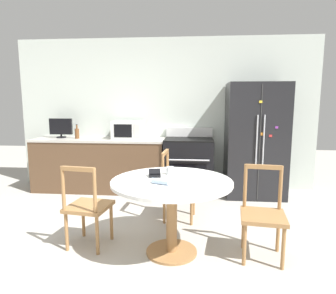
{
  "coord_description": "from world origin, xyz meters",
  "views": [
    {
      "loc": [
        0.54,
        -2.63,
        1.54
      ],
      "look_at": [
        0.19,
        1.15,
        0.95
      ],
      "focal_mm": 32.0,
      "sensor_mm": 36.0,
      "label": 1
    }
  ],
  "objects_px": {
    "refrigerator": "(255,140)",
    "countertop_tv": "(61,127)",
    "microwave": "(128,130)",
    "dining_chair_right": "(263,215)",
    "dining_chair_far": "(177,187)",
    "wallet": "(155,174)",
    "candle_glass": "(170,171)",
    "counter_bottle": "(77,133)",
    "oven_range": "(189,165)",
    "dining_chair_left": "(88,207)"
  },
  "relations": [
    {
      "from": "countertop_tv",
      "to": "oven_range",
      "type": "bearing_deg",
      "value": -2.13
    },
    {
      "from": "counter_bottle",
      "to": "refrigerator",
      "type": "bearing_deg",
      "value": -0.44
    },
    {
      "from": "counter_bottle",
      "to": "wallet",
      "type": "distance_m",
      "value": 2.48
    },
    {
      "from": "candle_glass",
      "to": "wallet",
      "type": "relative_size",
      "value": 0.63
    },
    {
      "from": "oven_range",
      "to": "dining_chair_left",
      "type": "distance_m",
      "value": 2.22
    },
    {
      "from": "counter_bottle",
      "to": "oven_range",
      "type": "bearing_deg",
      "value": 0.15
    },
    {
      "from": "countertop_tv",
      "to": "counter_bottle",
      "type": "height_order",
      "value": "countertop_tv"
    },
    {
      "from": "counter_bottle",
      "to": "dining_chair_far",
      "type": "xyz_separation_m",
      "value": [
        1.78,
        -1.14,
        -0.56
      ]
    },
    {
      "from": "countertop_tv",
      "to": "refrigerator",
      "type": "bearing_deg",
      "value": -1.92
    },
    {
      "from": "oven_range",
      "to": "microwave",
      "type": "bearing_deg",
      "value": 176.08
    },
    {
      "from": "refrigerator",
      "to": "dining_chair_left",
      "type": "height_order",
      "value": "refrigerator"
    },
    {
      "from": "wallet",
      "to": "dining_chair_far",
      "type": "bearing_deg",
      "value": 75.8
    },
    {
      "from": "countertop_tv",
      "to": "wallet",
      "type": "bearing_deg",
      "value": -46.18
    },
    {
      "from": "countertop_tv",
      "to": "dining_chair_right",
      "type": "height_order",
      "value": "countertop_tv"
    },
    {
      "from": "dining_chair_left",
      "to": "candle_glass",
      "type": "height_order",
      "value": "dining_chair_left"
    },
    {
      "from": "refrigerator",
      "to": "wallet",
      "type": "distance_m",
      "value": 2.33
    },
    {
      "from": "countertop_tv",
      "to": "candle_glass",
      "type": "relative_size",
      "value": 4.36
    },
    {
      "from": "refrigerator",
      "to": "dining_chair_far",
      "type": "relative_size",
      "value": 2.01
    },
    {
      "from": "oven_range",
      "to": "dining_chair_right",
      "type": "relative_size",
      "value": 1.2
    },
    {
      "from": "countertop_tv",
      "to": "candle_glass",
      "type": "bearing_deg",
      "value": -42.4
    },
    {
      "from": "dining_chair_far",
      "to": "wallet",
      "type": "distance_m",
      "value": 0.86
    },
    {
      "from": "microwave",
      "to": "counter_bottle",
      "type": "distance_m",
      "value": 0.88
    },
    {
      "from": "countertop_tv",
      "to": "dining_chair_right",
      "type": "relative_size",
      "value": 0.44
    },
    {
      "from": "refrigerator",
      "to": "dining_chair_left",
      "type": "relative_size",
      "value": 2.01
    },
    {
      "from": "microwave",
      "to": "counter_bottle",
      "type": "height_order",
      "value": "microwave"
    },
    {
      "from": "microwave",
      "to": "dining_chair_right",
      "type": "distance_m",
      "value": 2.84
    },
    {
      "from": "microwave",
      "to": "dining_chair_far",
      "type": "relative_size",
      "value": 0.56
    },
    {
      "from": "dining_chair_far",
      "to": "countertop_tv",
      "type": "bearing_deg",
      "value": -116.08
    },
    {
      "from": "refrigerator",
      "to": "oven_range",
      "type": "bearing_deg",
      "value": 178.52
    },
    {
      "from": "counter_bottle",
      "to": "dining_chair_far",
      "type": "distance_m",
      "value": 2.18
    },
    {
      "from": "microwave",
      "to": "wallet",
      "type": "relative_size",
      "value": 3.49
    },
    {
      "from": "countertop_tv",
      "to": "dining_chair_left",
      "type": "relative_size",
      "value": 0.44
    },
    {
      "from": "microwave",
      "to": "dining_chair_left",
      "type": "height_order",
      "value": "microwave"
    },
    {
      "from": "microwave",
      "to": "dining_chair_right",
      "type": "bearing_deg",
      "value": -49.45
    },
    {
      "from": "refrigerator",
      "to": "microwave",
      "type": "distance_m",
      "value": 2.1
    },
    {
      "from": "oven_range",
      "to": "wallet",
      "type": "xyz_separation_m",
      "value": [
        -0.31,
        -1.9,
        0.32
      ]
    },
    {
      "from": "microwave",
      "to": "dining_chair_right",
      "type": "xyz_separation_m",
      "value": [
        1.8,
        -2.1,
        -0.62
      ]
    },
    {
      "from": "candle_glass",
      "to": "dining_chair_far",
      "type": "bearing_deg",
      "value": 86.75
    },
    {
      "from": "refrigerator",
      "to": "countertop_tv",
      "type": "bearing_deg",
      "value": 178.08
    },
    {
      "from": "microwave",
      "to": "candle_glass",
      "type": "xyz_separation_m",
      "value": [
        0.87,
        -1.87,
        -0.25
      ]
    },
    {
      "from": "countertop_tv",
      "to": "dining_chair_left",
      "type": "distance_m",
      "value": 2.47
    },
    {
      "from": "dining_chair_far",
      "to": "wallet",
      "type": "relative_size",
      "value": 6.21
    },
    {
      "from": "wallet",
      "to": "oven_range",
      "type": "bearing_deg",
      "value": 80.72
    },
    {
      "from": "oven_range",
      "to": "counter_bottle",
      "type": "distance_m",
      "value": 1.97
    },
    {
      "from": "dining_chair_right",
      "to": "wallet",
      "type": "relative_size",
      "value": 6.21
    },
    {
      "from": "microwave",
      "to": "counter_bottle",
      "type": "bearing_deg",
      "value": -175.07
    },
    {
      "from": "counter_bottle",
      "to": "dining_chair_left",
      "type": "height_order",
      "value": "counter_bottle"
    },
    {
      "from": "dining_chair_right",
      "to": "wallet",
      "type": "bearing_deg",
      "value": 0.52
    },
    {
      "from": "counter_bottle",
      "to": "wallet",
      "type": "bearing_deg",
      "value": -50.13
    },
    {
      "from": "dining_chair_left",
      "to": "wallet",
      "type": "distance_m",
      "value": 0.79
    }
  ]
}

